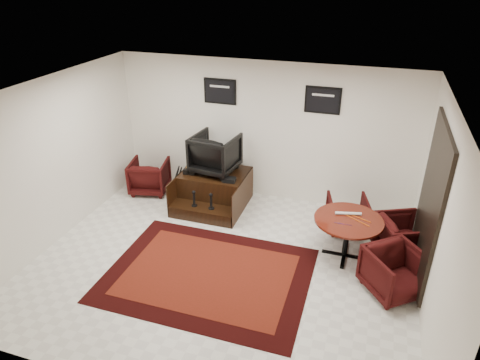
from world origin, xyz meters
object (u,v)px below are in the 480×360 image
(meeting_table, at_px, (348,224))
(table_chair_window, at_px, (403,235))
(shine_chair, at_px, (215,152))
(table_chair_back, at_px, (347,212))
(armchair_side, at_px, (149,175))
(table_chair_corner, at_px, (395,270))
(shine_podium, at_px, (214,190))

(meeting_table, xyz_separation_m, table_chair_window, (0.88, 0.32, -0.25))
(shine_chair, distance_m, table_chair_back, 2.75)
(shine_chair, height_order, meeting_table, shine_chair)
(shine_chair, bearing_deg, table_chair_back, -178.22)
(table_chair_back, xyz_separation_m, table_chair_window, (0.94, -0.53, 0.03))
(meeting_table, height_order, table_chair_back, meeting_table)
(shine_chair, bearing_deg, table_chair_window, 174.95)
(armchair_side, distance_m, table_chair_window, 5.13)
(meeting_table, distance_m, table_chair_window, 0.97)
(table_chair_window, bearing_deg, meeting_table, 85.09)
(meeting_table, bearing_deg, table_chair_back, 94.30)
(table_chair_back, bearing_deg, table_chair_window, 136.10)
(shine_chair, height_order, table_chair_window, shine_chair)
(meeting_table, height_order, table_chair_corner, table_chair_corner)
(shine_podium, distance_m, meeting_table, 2.88)
(armchair_side, xyz_separation_m, table_chair_window, (5.07, -0.75, -0.00))
(meeting_table, relative_size, table_chair_window, 1.43)
(shine_chair, xyz_separation_m, armchair_side, (-1.50, -0.04, -0.71))
(armchair_side, bearing_deg, table_chair_back, 164.16)
(shine_podium, distance_m, table_chair_window, 3.63)
(armchair_side, bearing_deg, shine_podium, 163.27)
(shine_chair, xyz_separation_m, table_chair_window, (3.58, -0.78, -0.71))
(shine_podium, xyz_separation_m, armchair_side, (-1.50, 0.10, 0.08))
(shine_chair, distance_m, meeting_table, 2.95)
(table_chair_back, height_order, table_chair_window, table_chair_window)
(armchair_side, xyz_separation_m, table_chair_back, (4.13, -0.22, -0.04))
(armchair_side, bearing_deg, table_chair_corner, 147.79)
(table_chair_corner, bearing_deg, table_chair_back, 80.32)
(shine_podium, bearing_deg, table_chair_window, -10.23)
(table_chair_window, distance_m, table_chair_corner, 1.00)
(shine_podium, xyz_separation_m, table_chair_corner, (3.46, -1.64, 0.08))
(table_chair_back, bearing_deg, armchair_side, -17.61)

